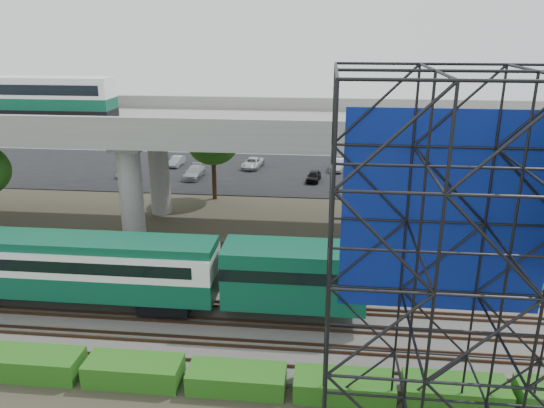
# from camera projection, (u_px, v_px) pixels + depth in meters

# --- Properties ---
(ground) EXTENTS (140.00, 140.00, 0.00)m
(ground) POSITION_uv_depth(u_px,v_px,m) (232.00, 337.00, 29.24)
(ground) COLOR #474233
(ground) RESTS_ON ground
(ballast_bed) EXTENTS (90.00, 12.00, 0.20)m
(ballast_bed) POSITION_uv_depth(u_px,v_px,m) (238.00, 316.00, 31.09)
(ballast_bed) COLOR slate
(ballast_bed) RESTS_ON ground
(service_road) EXTENTS (90.00, 5.00, 0.08)m
(service_road) POSITION_uv_depth(u_px,v_px,m) (257.00, 257.00, 39.12)
(service_road) COLOR black
(service_road) RESTS_ON ground
(parking_lot) EXTENTS (90.00, 18.00, 0.08)m
(parking_lot) POSITION_uv_depth(u_px,v_px,m) (284.00, 173.00, 61.25)
(parking_lot) COLOR black
(parking_lot) RESTS_ON ground
(harbor_water) EXTENTS (140.00, 40.00, 0.03)m
(harbor_water) POSITION_uv_depth(u_px,v_px,m) (296.00, 136.00, 81.98)
(harbor_water) COLOR slate
(harbor_water) RESTS_ON ground
(rail_tracks) EXTENTS (90.00, 9.52, 0.16)m
(rail_tracks) POSITION_uv_depth(u_px,v_px,m) (238.00, 313.00, 31.03)
(rail_tracks) COLOR #472D1E
(rail_tracks) RESTS_ON ballast_bed
(commuter_train) EXTENTS (29.30, 3.06, 4.30)m
(commuter_train) POSITION_uv_depth(u_px,v_px,m) (92.00, 266.00, 31.05)
(commuter_train) COLOR black
(commuter_train) RESTS_ON rail_tracks
(overpass) EXTENTS (80.00, 12.00, 12.40)m
(overpass) POSITION_uv_depth(u_px,v_px,m) (248.00, 133.00, 41.81)
(overpass) COLOR #9E9B93
(overpass) RESTS_ON ground
(scaffold_tower) EXTENTS (9.36, 6.36, 15.00)m
(scaffold_tower) POSITION_uv_depth(u_px,v_px,m) (459.00, 294.00, 18.37)
(scaffold_tower) COLOR black
(scaffold_tower) RESTS_ON ground
(hedge_strip) EXTENTS (34.60, 1.80, 1.20)m
(hedge_strip) POSITION_uv_depth(u_px,v_px,m) (237.00, 378.00, 24.91)
(hedge_strip) COLOR #1C5212
(hedge_strip) RESTS_ON ground
(trees) EXTENTS (40.94, 16.94, 7.69)m
(trees) POSITION_uv_depth(u_px,v_px,m) (209.00, 164.00, 43.14)
(trees) COLOR #382314
(trees) RESTS_ON ground
(suv) EXTENTS (5.04, 3.73, 1.27)m
(suv) POSITION_uv_depth(u_px,v_px,m) (99.00, 244.00, 39.81)
(suv) COLOR black
(suv) RESTS_ON service_road
(parked_cars) EXTENTS (35.52, 9.38, 1.29)m
(parked_cars) POSITION_uv_depth(u_px,v_px,m) (286.00, 169.00, 60.74)
(parked_cars) COLOR silver
(parked_cars) RESTS_ON parking_lot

